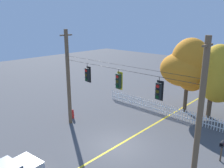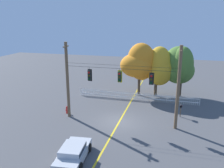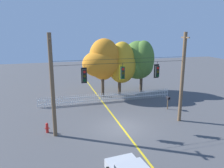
% 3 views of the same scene
% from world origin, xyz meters
% --- Properties ---
extents(ground, '(80.00, 80.00, 0.00)m').
position_xyz_m(ground, '(0.00, 0.00, 0.00)').
color(ground, '#4C4C4F').
extents(lane_centerline_stripe, '(0.16, 36.00, 0.01)m').
position_xyz_m(lane_centerline_stripe, '(0.00, 0.00, 0.00)').
color(lane_centerline_stripe, gold).
rests_on(lane_centerline_stripe, ground).
extents(signal_support_span, '(11.05, 1.10, 7.74)m').
position_xyz_m(signal_support_span, '(0.00, -0.00, 3.93)').
color(signal_support_span, brown).
rests_on(signal_support_span, ground).
extents(traffic_signal_eastbound_side, '(0.43, 0.38, 1.43)m').
position_xyz_m(traffic_signal_eastbound_side, '(-3.01, 0.01, 4.56)').
color(traffic_signal_eastbound_side, black).
extents(traffic_signal_southbound_primary, '(0.43, 0.38, 1.36)m').
position_xyz_m(traffic_signal_southbound_primary, '(0.00, 0.01, 4.63)').
color(traffic_signal_southbound_primary, black).
extents(traffic_signal_northbound_secondary, '(0.43, 0.38, 1.38)m').
position_xyz_m(traffic_signal_northbound_secondary, '(2.97, 0.01, 4.59)').
color(traffic_signal_northbound_secondary, black).
extents(white_picket_fence, '(15.03, 0.06, 1.04)m').
position_xyz_m(white_picket_fence, '(0.57, 6.90, 0.52)').
color(white_picket_fence, white).
rests_on(white_picket_fence, ground).
extents(autumn_maple_near_fence, '(4.34, 3.88, 6.93)m').
position_xyz_m(autumn_maple_near_fence, '(0.50, 8.91, 4.31)').
color(autumn_maple_near_fence, '#473828').
rests_on(autumn_maple_near_fence, ground).
extents(autumn_maple_mid, '(3.45, 3.09, 6.51)m').
position_xyz_m(autumn_maple_mid, '(3.05, 9.43, 3.85)').
color(autumn_maple_mid, brown).
rests_on(autumn_maple_mid, ground).
extents(autumn_oak_far_east, '(3.92, 3.76, 6.59)m').
position_xyz_m(autumn_oak_far_east, '(5.54, 9.93, 4.07)').
color(autumn_oak_far_east, '#473828').
rests_on(autumn_oak_far_east, ground).
extents(fire_hydrant, '(0.38, 0.22, 0.82)m').
position_xyz_m(fire_hydrant, '(-5.97, 0.71, 0.40)').
color(fire_hydrant, red).
rests_on(fire_hydrant, ground).
extents(roadside_mailbox, '(0.25, 0.44, 1.36)m').
position_xyz_m(roadside_mailbox, '(5.83, 2.91, 1.11)').
color(roadside_mailbox, brown).
rests_on(roadside_mailbox, ground).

